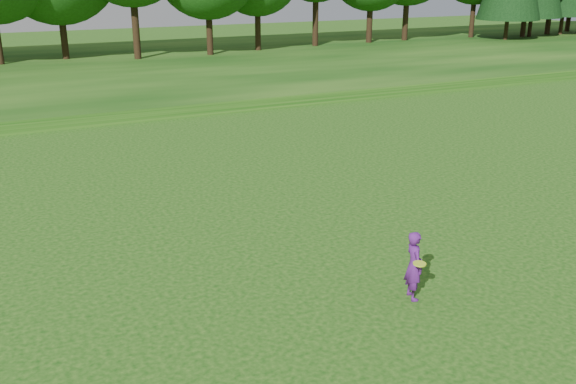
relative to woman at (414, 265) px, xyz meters
name	(u,v)px	position (x,y,z in m)	size (l,w,h in m)	color
ground	(257,332)	(-3.53, 0.16, -0.76)	(140.00, 140.00, 0.00)	#0D400C
berm	(47,74)	(-3.53, 34.16, -0.46)	(130.00, 30.00, 0.60)	#0D400C
walking_path	(84,123)	(-3.53, 20.16, -0.74)	(130.00, 1.60, 0.04)	gray
woman	(414,265)	(0.00, 0.00, 0.00)	(0.55, 0.85, 1.52)	#5A1A78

